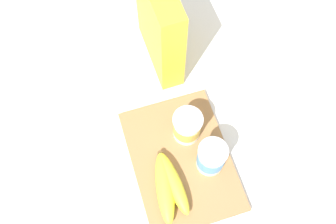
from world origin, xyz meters
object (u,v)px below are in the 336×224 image
Objects in this scene: yogurt_cup_front at (187,127)px; cutting_board at (181,160)px; yogurt_cup_back at (211,158)px; cereal_box at (160,25)px; banana_bunch at (169,185)px.

cutting_board is at bearing -28.76° from yogurt_cup_front.
yogurt_cup_back reaches higher than cutting_board.
yogurt_cup_back is (0.33, 0.02, -0.07)m from cereal_box.
cereal_box reaches higher than cutting_board.
cereal_box is (-0.30, 0.04, 0.13)m from cutting_board.
cutting_board is 3.67× the size of yogurt_cup_front.
banana_bunch is at bearing -35.22° from yogurt_cup_front.
banana_bunch is at bearing -76.72° from yogurt_cup_back.
cutting_board is 0.08m from banana_bunch.
yogurt_cup_front is 0.50× the size of banana_bunch.
cutting_board is at bearing 138.78° from banana_bunch.
cutting_board is 3.44× the size of yogurt_cup_back.
yogurt_cup_back is (0.03, 0.06, 0.05)m from cutting_board.
banana_bunch is at bearing -41.22° from cutting_board.
cereal_box is at bearing -176.50° from yogurt_cup_back.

